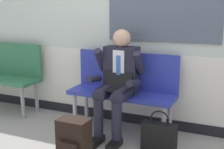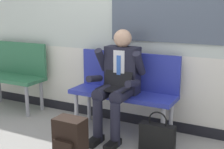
{
  "view_description": "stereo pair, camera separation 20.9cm",
  "coord_description": "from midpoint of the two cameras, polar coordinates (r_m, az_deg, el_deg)",
  "views": [
    {
      "loc": [
        1.42,
        -3.07,
        1.53
      ],
      "look_at": [
        0.03,
        0.02,
        0.75
      ],
      "focal_mm": 49.59,
      "sensor_mm": 36.0,
      "label": 1
    },
    {
      "loc": [
        1.61,
        -2.98,
        1.53
      ],
      "look_at": [
        0.03,
        0.02,
        0.75
      ],
      "focal_mm": 49.59,
      "sensor_mm": 36.0,
      "label": 2
    }
  ],
  "objects": [
    {
      "name": "station_wall",
      "position": [
        3.9,
        1.42,
        11.24
      ],
      "size": [
        6.69,
        0.17,
        2.84
      ],
      "color": "beige",
      "rests_on": "ground"
    },
    {
      "name": "backpack",
      "position": [
        3.07,
        -9.06,
        -12.34
      ],
      "size": [
        0.3,
        0.24,
        0.46
      ],
      "color": "black",
      "rests_on": "ground"
    },
    {
      "name": "ground_plane",
      "position": [
        3.71,
        -2.3,
        -11.4
      ],
      "size": [
        18.0,
        18.0,
        0.0
      ],
      "primitive_type": "plane",
      "color": "gray"
    },
    {
      "name": "bench_with_person",
      "position": [
        3.76,
        0.61,
        -2.04
      ],
      "size": [
        1.29,
        0.42,
        0.95
      ],
      "color": "#28339E",
      "rests_on": "ground"
    },
    {
      "name": "handbag",
      "position": [
        3.34,
        6.86,
        -11.26
      ],
      "size": [
        0.37,
        0.11,
        0.45
      ],
      "color": "black",
      "rests_on": "ground"
    },
    {
      "name": "person_seated",
      "position": [
        3.55,
        -0.7,
        -1.14
      ],
      "size": [
        0.57,
        0.7,
        1.24
      ],
      "color": "#1E1E2D",
      "rests_on": "ground"
    },
    {
      "name": "bench_empty",
      "position": [
        4.75,
        -19.79,
        0.39
      ],
      "size": [
        1.01,
        0.42,
        0.97
      ],
      "color": "#2D6B47",
      "rests_on": "ground"
    }
  ]
}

